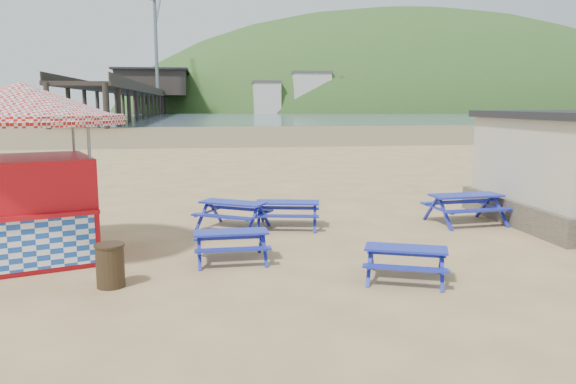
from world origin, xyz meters
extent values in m
plane|color=tan|center=(0.00, 0.00, 0.00)|extent=(400.00, 400.00, 0.00)
plane|color=olive|center=(0.00, 55.00, 0.00)|extent=(400.00, 400.00, 0.00)
plane|color=#4A5D6A|center=(0.00, 170.00, 0.01)|extent=(400.00, 400.00, 0.00)
cube|color=#1B1AA7|center=(0.72, 1.60, 0.70)|extent=(1.82, 1.01, 0.05)
cube|color=#1B1AA7|center=(0.84, 2.17, 0.43)|extent=(1.74, 0.59, 0.05)
cube|color=#1B1AA7|center=(0.60, 1.04, 0.43)|extent=(1.74, 0.59, 0.05)
cube|color=#1B1AA7|center=(-0.76, 1.68, 0.71)|extent=(1.86, 1.50, 0.05)
cube|color=#1B1AA7|center=(-0.46, 2.18, 0.44)|extent=(1.63, 1.12, 0.05)
cube|color=#1B1AA7|center=(-1.07, 1.18, 0.44)|extent=(1.63, 1.12, 0.05)
cube|color=#1B1AA7|center=(5.77, 1.37, 0.81)|extent=(2.05, 0.97, 0.06)
cube|color=#1B1AA7|center=(5.71, 2.03, 0.50)|extent=(2.00, 0.47, 0.06)
cube|color=#1B1AA7|center=(5.84, 0.71, 0.50)|extent=(2.00, 0.47, 0.06)
cube|color=#1B1AA7|center=(-0.97, -1.51, 0.64)|extent=(1.59, 0.65, 0.04)
cube|color=#1B1AA7|center=(-0.98, -0.98, 0.39)|extent=(1.58, 0.26, 0.04)
cube|color=#1B1AA7|center=(-0.96, -2.03, 0.39)|extent=(1.58, 0.26, 0.04)
cube|color=#1B1AA7|center=(2.27, -3.32, 0.63)|extent=(1.65, 1.12, 0.04)
cube|color=#1B1AA7|center=(2.46, -2.84, 0.39)|extent=(1.51, 0.76, 0.04)
cube|color=#1B1AA7|center=(2.09, -3.80, 0.39)|extent=(1.51, 0.76, 0.04)
cube|color=#B00C15|center=(-5.24, -0.76, 1.12)|extent=(3.15, 3.15, 2.24)
cube|color=#B00C15|center=(-4.80, -1.98, 1.18)|extent=(2.36, 0.94, 0.09)
cube|color=#194CB2|center=(-4.81, -1.94, 0.62)|extent=(2.13, 0.80, 1.01)
cone|color=silver|center=(-5.24, -0.76, 3.42)|extent=(5.45, 5.45, 0.78)
cylinder|color=silver|center=(-5.24, -0.76, 3.03)|extent=(5.31, 5.31, 0.20)
cylinder|color=#3A291A|center=(-3.26, -2.89, 0.39)|extent=(0.52, 0.52, 0.78)
cylinder|color=#3A291A|center=(-3.26, -2.89, 0.79)|extent=(0.55, 0.55, 0.04)
cube|color=black|center=(-18.00, 175.00, 6.00)|extent=(9.00, 220.00, 0.60)
cube|color=black|center=(-18.00, 186.00, 10.00)|extent=(22.00, 30.00, 8.00)
cube|color=black|center=(-18.00, 186.00, 14.30)|extent=(24.00, 32.00, 0.60)
cylinder|color=slate|center=(-15.00, 164.00, 20.00)|extent=(1.00, 1.00, 28.00)
cube|color=slate|center=(-15.00, 178.00, 33.00)|extent=(0.60, 25.63, 12.38)
ellipsoid|color=#2D4C1E|center=(90.00, 230.00, -10.00)|extent=(264.00, 144.00, 108.00)
camera|label=1|loc=(-1.50, -13.28, 3.36)|focal=35.00mm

